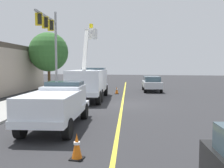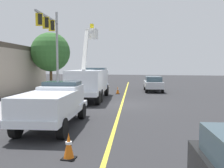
# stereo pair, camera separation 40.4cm
# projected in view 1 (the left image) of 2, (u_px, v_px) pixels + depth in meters

# --- Properties ---
(ground) EXTENTS (120.00, 120.00, 0.00)m
(ground) POSITION_uv_depth(u_px,v_px,m) (122.00, 104.00, 18.23)
(ground) COLOR #2D2D30
(sidewalk_far_side) EXTENTS (59.79, 13.24, 0.12)m
(sidewalk_far_side) POSITION_uv_depth(u_px,v_px,m) (23.00, 102.00, 18.74)
(sidewalk_far_side) COLOR #9E9E99
(sidewalk_far_side) RESTS_ON ground
(lane_centre_stripe) EXTENTS (49.37, 8.23, 0.01)m
(lane_centre_stripe) POSITION_uv_depth(u_px,v_px,m) (122.00, 104.00, 18.23)
(lane_centre_stripe) COLOR yellow
(lane_centre_stripe) RESTS_ON ground
(utility_bucket_truck) EXTENTS (8.50, 3.79, 6.71)m
(utility_bucket_truck) POSITION_uv_depth(u_px,v_px,m) (90.00, 81.00, 20.83)
(utility_bucket_truck) COLOR white
(utility_bucket_truck) RESTS_ON ground
(service_pickup_truck) EXTENTS (5.87, 2.98, 2.06)m
(service_pickup_truck) POSITION_uv_depth(u_px,v_px,m) (57.00, 104.00, 11.32)
(service_pickup_truck) COLOR white
(service_pickup_truck) RESTS_ON ground
(passing_minivan) EXTENTS (5.04, 2.65, 1.69)m
(passing_minivan) POSITION_uv_depth(u_px,v_px,m) (152.00, 83.00, 27.56)
(passing_minivan) COLOR silver
(passing_minivan) RESTS_ON ground
(traffic_cone_leading) EXTENTS (0.40, 0.40, 0.82)m
(traffic_cone_leading) POSITION_uv_depth(u_px,v_px,m) (77.00, 146.00, 7.48)
(traffic_cone_leading) COLOR black
(traffic_cone_leading) RESTS_ON ground
(traffic_cone_mid_front) EXTENTS (0.40, 0.40, 0.77)m
(traffic_cone_mid_front) POSITION_uv_depth(u_px,v_px,m) (117.00, 90.00, 24.92)
(traffic_cone_mid_front) COLOR black
(traffic_cone_mid_front) RESTS_ON ground
(traffic_signal_mast) EXTENTS (5.27, 1.12, 8.08)m
(traffic_signal_mast) POSITION_uv_depth(u_px,v_px,m) (51.00, 37.00, 22.12)
(traffic_signal_mast) COLOR gray
(traffic_signal_mast) RESTS_ON ground
(street_tree_right) EXTENTS (4.63, 4.63, 6.83)m
(street_tree_right) POSITION_uv_depth(u_px,v_px,m) (49.00, 52.00, 28.80)
(street_tree_right) COLOR brown
(street_tree_right) RESTS_ON ground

